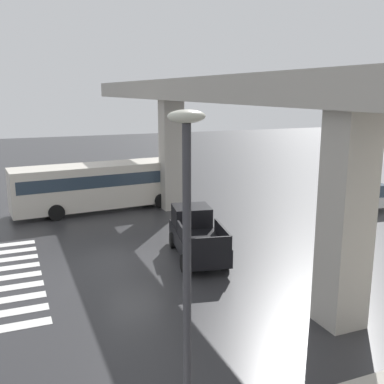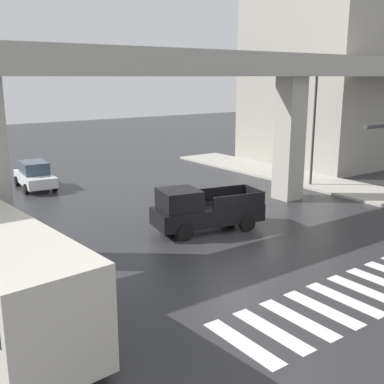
{
  "view_description": "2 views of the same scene",
  "coord_description": "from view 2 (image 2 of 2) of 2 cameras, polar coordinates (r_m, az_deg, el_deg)",
  "views": [
    {
      "loc": [
        19.2,
        -4.96,
        7.56
      ],
      "look_at": [
        -0.4,
        3.03,
        2.84
      ],
      "focal_mm": 42.73,
      "sensor_mm": 36.0,
      "label": 1
    },
    {
      "loc": [
        -12.2,
        -13.89,
        7.0
      ],
      "look_at": [
        -0.7,
        2.02,
        2.2
      ],
      "focal_mm": 44.32,
      "sensor_mm": 36.0,
      "label": 2
    }
  ],
  "objects": [
    {
      "name": "street_lamp_mid_block",
      "position": [
        31.26,
        14.52,
        8.82
      ],
      "size": [
        0.44,
        0.7,
        7.24
      ],
      "color": "#38383D",
      "rests_on": "ground"
    },
    {
      "name": "crosswalk_stripes",
      "position": [
        16.41,
        17.92,
        -12.2
      ],
      "size": [
        9.35,
        2.8,
        0.01
      ],
      "color": "silver",
      "rests_on": "ground"
    },
    {
      "name": "sedan_white",
      "position": [
        31.97,
        -18.4,
        1.94
      ],
      "size": [
        2.22,
        4.42,
        1.72
      ],
      "color": "silver",
      "rests_on": "ground"
    },
    {
      "name": "ground_plane",
      "position": [
        19.76,
        5.14,
        -7.06
      ],
      "size": [
        120.0,
        120.0,
        0.0
      ],
      "primitive_type": "plane",
      "color": "#2D2D30"
    },
    {
      "name": "sidewalk_east",
      "position": [
        30.55,
        21.28,
        -0.32
      ],
      "size": [
        4.0,
        36.0,
        0.15
      ],
      "primitive_type": "cube",
      "color": "#ADA89E",
      "rests_on": "ground"
    },
    {
      "name": "pickup_truck",
      "position": [
        21.87,
        1.22,
        -2.22
      ],
      "size": [
        5.37,
        2.84,
        2.08
      ],
      "color": "black",
      "rests_on": "ground"
    },
    {
      "name": "elevated_overpass",
      "position": [
        22.3,
        -2.76,
        13.67
      ],
      "size": [
        48.76,
        2.24,
        8.21
      ],
      "color": "#ADA89E",
      "rests_on": "ground"
    }
  ]
}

